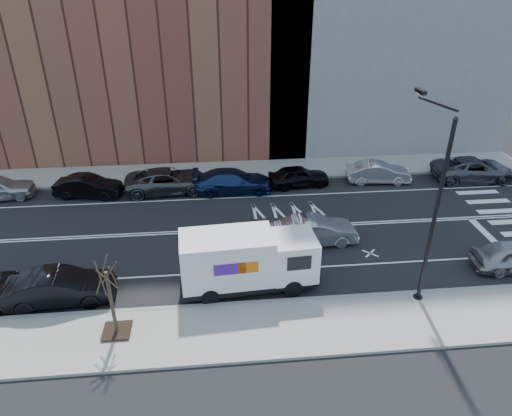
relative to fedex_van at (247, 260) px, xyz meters
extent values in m
plane|color=black|center=(1.08, 5.60, -1.60)|extent=(120.00, 120.00, 0.00)
cube|color=gray|center=(1.08, -3.20, -1.53)|extent=(44.00, 3.60, 0.15)
cube|color=gray|center=(1.08, 14.40, -1.53)|extent=(44.00, 3.60, 0.15)
cube|color=gray|center=(1.08, -1.40, -1.52)|extent=(44.00, 0.25, 0.17)
cube|color=gray|center=(1.08, 12.60, -1.52)|extent=(44.00, 0.25, 0.17)
cube|color=brown|center=(-6.92, 21.20, 9.40)|extent=(26.00, 10.00, 22.00)
cylinder|color=black|center=(8.08, -1.80, 2.90)|extent=(0.18, 0.18, 9.00)
cylinder|color=black|center=(8.08, -1.80, -1.50)|extent=(0.44, 0.44, 0.20)
sphere|color=black|center=(8.08, -1.80, 7.35)|extent=(0.20, 0.20, 0.20)
cylinder|color=black|center=(8.08, -0.10, 7.50)|extent=(0.11, 3.49, 0.48)
cube|color=black|center=(8.08, 1.60, 7.60)|extent=(0.25, 0.80, 0.18)
cube|color=#FFF2CC|center=(8.08, 1.60, 7.50)|extent=(0.18, 0.55, 0.03)
cube|color=black|center=(-5.92, -2.80, -1.37)|extent=(1.20, 1.20, 0.04)
cylinder|color=#382B1E|center=(-5.92, -2.80, 0.15)|extent=(0.16, 0.16, 3.20)
cylinder|color=#382B1E|center=(-5.67, -2.80, 1.55)|extent=(0.06, 0.80, 1.44)
cylinder|color=#382B1E|center=(-5.84, -2.56, 1.55)|extent=(0.81, 0.31, 1.19)
cylinder|color=#382B1E|center=(-6.12, -2.65, 1.55)|extent=(0.58, 0.76, 1.50)
cylinder|color=#382B1E|center=(-6.12, -2.95, 1.55)|extent=(0.47, 0.61, 1.37)
cylinder|color=#382B1E|center=(-5.84, -3.04, 1.55)|extent=(0.72, 0.29, 1.13)
cube|color=black|center=(-0.02, 0.00, -1.13)|extent=(6.67, 2.64, 0.32)
cube|color=white|center=(2.29, 0.15, 0.03)|extent=(2.25, 2.40, 2.11)
cube|color=black|center=(3.37, 0.22, 0.35)|extent=(0.19, 1.95, 1.00)
cube|color=black|center=(2.37, -0.99, 0.35)|extent=(1.16, 0.12, 0.74)
cube|color=black|center=(2.22, 1.30, 0.35)|extent=(1.16, 0.12, 0.74)
cube|color=black|center=(3.32, 0.22, -1.02)|extent=(0.30, 2.11, 0.37)
cube|color=white|center=(-0.97, -0.06, 0.24)|extent=(4.57, 2.61, 2.42)
cube|color=#47198C|center=(-0.89, -1.24, 0.40)|extent=(1.47, 0.12, 0.58)
cube|color=orange|center=(-0.05, -1.19, 0.40)|extent=(0.95, 0.08, 0.58)
cube|color=#47198C|center=(-1.04, 1.11, 0.40)|extent=(1.47, 0.12, 0.58)
cube|color=orange|center=(-0.20, 1.17, 0.40)|extent=(0.95, 0.08, 0.58)
cylinder|color=black|center=(2.15, -0.91, -1.16)|extent=(0.90, 0.35, 0.89)
cylinder|color=black|center=(2.01, 1.19, -1.16)|extent=(0.90, 0.35, 0.89)
cylinder|color=black|center=(-1.84, -1.18, -1.16)|extent=(0.90, 0.35, 0.89)
cylinder|color=black|center=(-1.98, 0.93, -1.16)|extent=(0.90, 0.35, 0.89)
imported|color=black|center=(-10.12, 11.12, -0.86)|extent=(4.71, 2.18, 1.50)
imported|color=#45474C|center=(-4.71, 11.40, -0.79)|extent=(6.08, 3.14, 1.64)
imported|color=navy|center=(-0.14, 10.92, -0.79)|extent=(5.59, 2.28, 1.62)
imported|color=black|center=(4.63, 11.41, -0.85)|extent=(4.56, 2.21, 1.50)
imported|color=silver|center=(10.59, 11.51, -0.85)|extent=(4.71, 1.99, 1.51)
imported|color=#4B4D53|center=(17.79, 11.24, -0.77)|extent=(6.11, 3.02, 1.67)
imported|color=#A3A2A7|center=(4.16, 3.69, -0.80)|extent=(4.97, 2.00, 1.61)
imported|color=black|center=(-8.89, -0.28, -0.78)|extent=(5.10, 2.10, 1.64)
camera|label=1|loc=(-1.33, -18.25, 12.68)|focal=32.00mm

